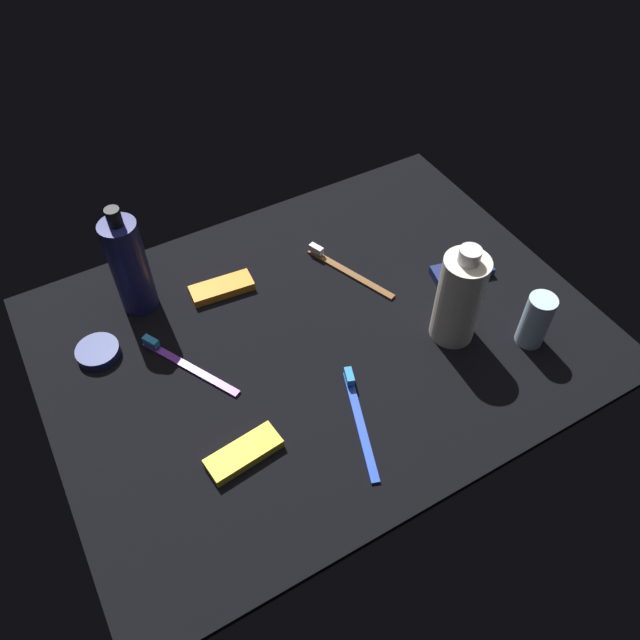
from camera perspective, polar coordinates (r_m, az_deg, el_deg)
The scene contains 11 objects.
ground_plane at distance 98.63cm, azimuth 0.00°, elevation -1.37°, with size 84.00×64.00×1.20cm, color black.
lotion_bottle at distance 100.31cm, azimuth -17.05°, elevation 4.76°, with size 5.72×5.72×19.69cm.
bodywash_bottle at distance 94.47cm, azimuth 12.62°, elevation 1.99°, with size 6.89×6.89×17.64cm.
deodorant_stick at distance 99.13cm, azimuth 19.14°, elevation -0.03°, with size 4.24×4.24×9.30cm, color silver.
toothbrush_brown at distance 107.06cm, azimuth 2.29°, elevation 4.69°, with size 7.56×17.24×2.10cm.
toothbrush_blue at distance 88.56cm, azimuth 3.57°, elevation -8.78°, with size 7.03×17.40×2.10cm.
toothbrush_purple at distance 95.88cm, azimuth -12.34°, elevation -3.87°, with size 9.54×16.44×2.10cm.
snack_bar_orange at distance 104.88cm, azimuth -8.98°, elevation 2.91°, with size 10.40×4.00×1.50cm, color orange.
snack_bar_navy at distance 109.13cm, azimuth 12.86°, elevation 4.39°, with size 10.40×4.00×1.50cm, color navy.
snack_bar_yellow at distance 85.90cm, azimuth -6.99°, elevation -12.02°, with size 10.40×4.00×1.50cm, color yellow.
cream_tin_left at distance 100.63cm, azimuth -19.65°, elevation -2.75°, with size 6.57×6.57×1.52cm, color navy.
Camera 1 is at (-31.01, -54.49, 75.53)cm, focal length 34.96 mm.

